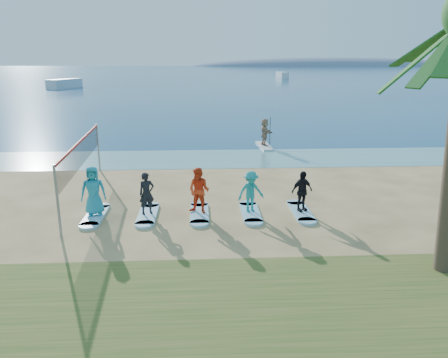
{
  "coord_description": "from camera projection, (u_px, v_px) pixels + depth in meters",
  "views": [
    {
      "loc": [
        -0.64,
        -14.99,
        5.86
      ],
      "look_at": [
        0.3,
        2.0,
        1.1
      ],
      "focal_mm": 35.0,
      "sensor_mm": 36.0,
      "label": 1
    }
  ],
  "objects": [
    {
      "name": "ground",
      "position": [
        219.0,
        223.0,
        16.03
      ],
      "size": [
        600.0,
        600.0,
        0.0
      ],
      "primitive_type": "plane",
      "color": "tan",
      "rests_on": "ground"
    },
    {
      "name": "boat_offshore_b",
      "position": [
        282.0,
        78.0,
        125.32
      ],
      "size": [
        2.8,
        6.36,
        1.78
      ],
      "primitive_type": "cube",
      "rotation": [
        0.0,
        0.0,
        0.12
      ],
      "color": "silver",
      "rests_on": "ground"
    },
    {
      "name": "student_3",
      "position": [
        251.0,
        192.0,
        16.69
      ],
      "size": [
        1.16,
        0.86,
        1.61
      ],
      "primitive_type": "imported",
      "rotation": [
        0.0,
        0.0,
        0.28
      ],
      "color": "teal",
      "rests_on": "surfboard_3"
    },
    {
      "name": "island_ridge",
      "position": [
        334.0,
        66.0,
        309.56
      ],
      "size": [
        220.0,
        56.0,
        18.0
      ],
      "primitive_type": "ellipsoid",
      "color": "slate",
      "rests_on": "ground"
    },
    {
      "name": "surfboard_1",
      "position": [
        148.0,
        215.0,
        16.71
      ],
      "size": [
        0.7,
        2.2,
        0.09
      ],
      "primitive_type": "cube",
      "color": "#91CAE2",
      "rests_on": "ground"
    },
    {
      "name": "student_2",
      "position": [
        199.0,
        191.0,
        16.56
      ],
      "size": [
        1.06,
        0.97,
        1.76
      ],
      "primitive_type": "imported",
      "rotation": [
        0.0,
        0.0,
        -0.43
      ],
      "color": "red",
      "rests_on": "surfboard_2"
    },
    {
      "name": "surfboard_2",
      "position": [
        199.0,
        214.0,
        16.81
      ],
      "size": [
        0.7,
        2.2,
        0.09
      ],
      "primitive_type": "cube",
      "color": "#91CAE2",
      "rests_on": "ground"
    },
    {
      "name": "ocean",
      "position": [
        201.0,
        73.0,
        169.88
      ],
      "size": [
        600.0,
        600.0,
        0.0
      ],
      "primitive_type": "plane",
      "color": "navy",
      "rests_on": "ground"
    },
    {
      "name": "surfboard_3",
      "position": [
        250.0,
        213.0,
        16.92
      ],
      "size": [
        0.7,
        2.2,
        0.09
      ],
      "primitive_type": "cube",
      "color": "#91CAE2",
      "rests_on": "ground"
    },
    {
      "name": "student_1",
      "position": [
        147.0,
        193.0,
        16.48
      ],
      "size": [
        0.69,
        0.59,
        1.61
      ],
      "primitive_type": "imported",
      "rotation": [
        0.0,
        0.0,
        0.42
      ],
      "color": "black",
      "rests_on": "surfboard_1"
    },
    {
      "name": "paddleboard",
      "position": [
        264.0,
        146.0,
        29.57
      ],
      "size": [
        0.87,
        3.03,
        0.12
      ],
      "primitive_type": "cube",
      "rotation": [
        0.0,
        0.0,
        0.06
      ],
      "color": "silver",
      "rests_on": "ground"
    },
    {
      "name": "surfboard_4",
      "position": [
        301.0,
        212.0,
        17.02
      ],
      "size": [
        0.7,
        2.2,
        0.09
      ],
      "primitive_type": "cube",
      "color": "#91CAE2",
      "rests_on": "ground"
    },
    {
      "name": "paddleboarder",
      "position": [
        265.0,
        132.0,
        29.31
      ],
      "size": [
        0.84,
        1.73,
        1.79
      ],
      "primitive_type": "imported",
      "rotation": [
        0.0,
        0.0,
        1.77
      ],
      "color": "tan",
      "rests_on": "paddleboard"
    },
    {
      "name": "surfboard_0",
      "position": [
        95.0,
        216.0,
        16.6
      ],
      "size": [
        0.7,
        2.2,
        0.09
      ],
      "primitive_type": "cube",
      "color": "#91CAE2",
      "rests_on": "ground"
    },
    {
      "name": "shallow_water",
      "position": [
        211.0,
        159.0,
        26.12
      ],
      "size": [
        600.0,
        600.0,
        0.0
      ],
      "primitive_type": "plane",
      "color": "teal",
      "rests_on": "ground"
    },
    {
      "name": "student_0",
      "position": [
        93.0,
        191.0,
        16.34
      ],
      "size": [
        0.99,
        0.72,
        1.89
      ],
      "primitive_type": "imported",
      "rotation": [
        0.0,
        0.0,
        0.14
      ],
      "color": "teal",
      "rests_on": "surfboard_0"
    },
    {
      "name": "volleyball_net",
      "position": [
        81.0,
        153.0,
        18.61
      ],
      "size": [
        0.72,
        9.07,
        2.5
      ],
      "rotation": [
        0.0,
        0.0,
        0.07
      ],
      "color": "gray",
      "rests_on": "ground"
    },
    {
      "name": "student_4",
      "position": [
        302.0,
        191.0,
        16.8
      ],
      "size": [
        1.01,
        0.72,
        1.59
      ],
      "primitive_type": "imported",
      "rotation": [
        0.0,
        0.0,
        0.4
      ],
      "color": "black",
      "rests_on": "surfboard_4"
    },
    {
      "name": "boat_offshore_a",
      "position": [
        65.0,
        88.0,
        85.67
      ],
      "size": [
        5.47,
        8.06,
        1.77
      ],
      "primitive_type": "cube",
      "rotation": [
        0.0,
        0.0,
        -0.42
      ],
      "color": "silver",
      "rests_on": "ground"
    }
  ]
}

